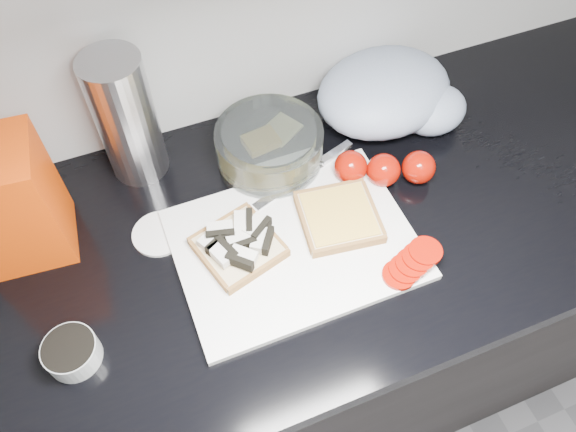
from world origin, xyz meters
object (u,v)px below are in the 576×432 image
(bread_bag, at_px, (9,203))
(steel_canister, at_px, (126,118))
(glass_bowl, at_px, (269,147))
(cutting_board, at_px, (295,244))

(bread_bag, relative_size, steel_canister, 0.89)
(glass_bowl, distance_m, bread_bag, 0.45)
(cutting_board, bearing_deg, bread_bag, 156.90)
(bread_bag, bearing_deg, steel_canister, 30.23)
(glass_bowl, bearing_deg, cutting_board, -98.33)
(cutting_board, relative_size, glass_bowl, 2.01)
(cutting_board, height_order, bread_bag, bread_bag)
(cutting_board, relative_size, steel_canister, 1.60)
(glass_bowl, xyz_separation_m, bread_bag, (-0.44, -0.02, 0.07))
(cutting_board, distance_m, bread_bag, 0.46)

